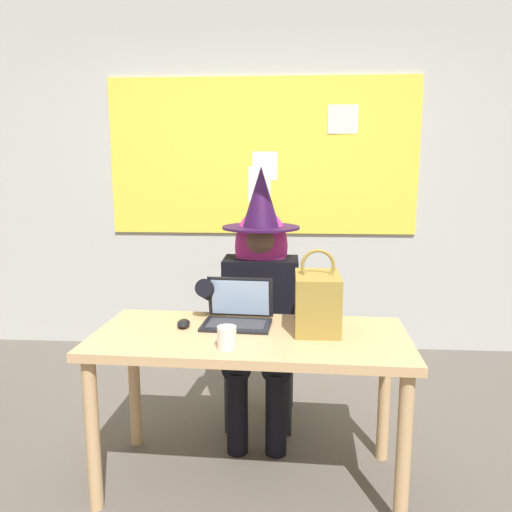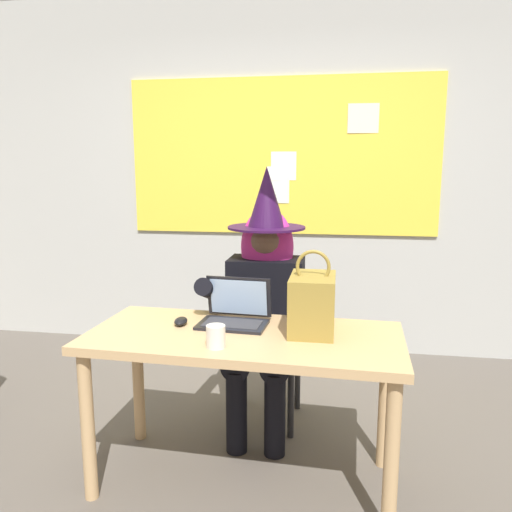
# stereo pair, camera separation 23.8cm
# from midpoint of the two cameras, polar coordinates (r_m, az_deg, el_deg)

# --- Properties ---
(ground_plane) EXTENTS (24.00, 24.00, 0.00)m
(ground_plane) POSITION_cam_midpoint_polar(r_m,az_deg,el_deg) (2.53, 0.07, -25.47)
(ground_plane) COLOR #5B544C
(wall_back_bulletin) EXTENTS (6.76, 2.05, 2.79)m
(wall_back_bulletin) POSITION_cam_midpoint_polar(r_m,az_deg,el_deg) (4.01, 4.70, 9.19)
(wall_back_bulletin) COLOR #B2B2AD
(wall_back_bulletin) RESTS_ON ground
(desk_main) EXTENTS (1.44, 0.69, 0.73)m
(desk_main) POSITION_cam_midpoint_polar(r_m,az_deg,el_deg) (2.31, 1.61, -11.20)
(desk_main) COLOR tan
(desk_main) RESTS_ON ground
(chair_at_desk) EXTENTS (0.43, 0.43, 0.89)m
(chair_at_desk) POSITION_cam_midpoint_polar(r_m,az_deg,el_deg) (2.99, 3.68, -8.88)
(chair_at_desk) COLOR black
(chair_at_desk) RESTS_ON ground
(person_costumed) EXTENTS (0.59, 0.68, 1.48)m
(person_costumed) POSITION_cam_midpoint_polar(r_m,az_deg,el_deg) (2.79, 3.46, -3.94)
(person_costumed) COLOR black
(person_costumed) RESTS_ON ground
(laptop) EXTENTS (0.34, 0.27, 0.21)m
(laptop) POSITION_cam_midpoint_polar(r_m,az_deg,el_deg) (2.40, 0.43, -6.61)
(laptop) COLOR black
(laptop) RESTS_ON desk_main
(computer_mouse) EXTENTS (0.07, 0.11, 0.03)m
(computer_mouse) POSITION_cam_midpoint_polar(r_m,az_deg,el_deg) (2.40, -5.76, -7.45)
(computer_mouse) COLOR black
(computer_mouse) RESTS_ON desk_main
(handbag) EXTENTS (0.20, 0.30, 0.38)m
(handbag) POSITION_cam_midpoint_polar(r_m,az_deg,el_deg) (2.29, 9.44, -5.35)
(handbag) COLOR olive
(handbag) RESTS_ON desk_main
(coffee_mug) EXTENTS (0.08, 0.08, 0.09)m
(coffee_mug) POSITION_cam_midpoint_polar(r_m,az_deg,el_deg) (2.09, -1.33, -9.21)
(coffee_mug) COLOR silver
(coffee_mug) RESTS_ON desk_main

